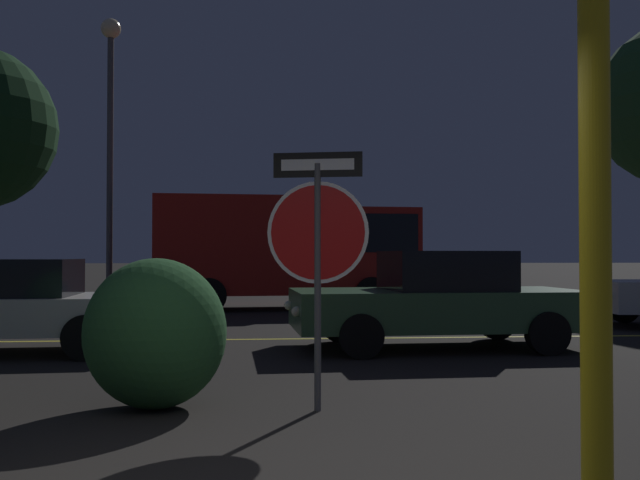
# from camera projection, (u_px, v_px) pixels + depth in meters

# --- Properties ---
(road_center_stripe) EXTENTS (32.90, 0.12, 0.01)m
(road_center_stripe) POSITION_uv_depth(u_px,v_px,m) (262.00, 339.00, 11.61)
(road_center_stripe) COLOR gold
(road_center_stripe) RESTS_ON ground_plane
(stop_sign) EXTENTS (0.89, 0.21, 2.28)m
(stop_sign) POSITION_uv_depth(u_px,v_px,m) (318.00, 232.00, 6.29)
(stop_sign) COLOR #4C4C51
(stop_sign) RESTS_ON ground_plane
(yellow_pole_right) EXTENTS (0.16, 0.16, 3.42)m
(yellow_pole_right) POSITION_uv_depth(u_px,v_px,m) (595.00, 188.00, 3.62)
(yellow_pole_right) COLOR yellow
(yellow_pole_right) RESTS_ON ground_plane
(hedge_bush_2) EXTENTS (1.26, 1.17, 1.34)m
(hedge_bush_2) POSITION_uv_depth(u_px,v_px,m) (155.00, 333.00, 6.36)
(hedge_bush_2) COLOR #285B2D
(hedge_bush_2) RESTS_ON ground_plane
(passing_car_1) EXTENTS (4.14, 2.19, 1.32)m
(passing_car_1) POSITION_uv_depth(u_px,v_px,m) (9.00, 306.00, 10.00)
(passing_car_1) COLOR silver
(passing_car_1) RESTS_ON ground_plane
(passing_car_2) EXTENTS (4.37, 2.21, 1.43)m
(passing_car_2) POSITION_uv_depth(u_px,v_px,m) (438.00, 300.00, 10.52)
(passing_car_2) COLOR #335B38
(passing_car_2) RESTS_ON ground_plane
(delivery_truck) EXTENTS (6.79, 2.95, 2.84)m
(delivery_truck) POSITION_uv_depth(u_px,v_px,m) (291.00, 247.00, 18.42)
(delivery_truck) COLOR maroon
(delivery_truck) RESTS_ON ground_plane
(street_lamp) EXTENTS (0.51, 0.51, 7.46)m
(street_lamp) POSITION_uv_depth(u_px,v_px,m) (110.00, 111.00, 18.24)
(street_lamp) COLOR #4C4C51
(street_lamp) RESTS_ON ground_plane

